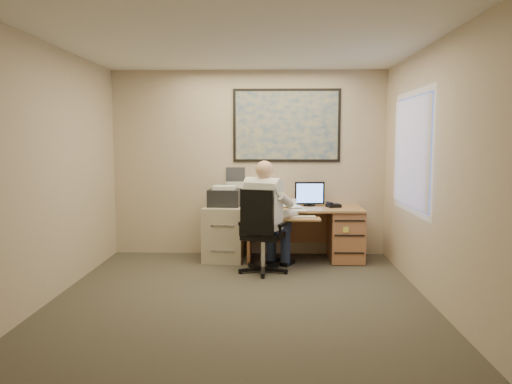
{
  "coord_description": "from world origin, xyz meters",
  "views": [
    {
      "loc": [
        0.32,
        -5.08,
        1.7
      ],
      "look_at": [
        0.14,
        1.3,
        1.02
      ],
      "focal_mm": 35.0,
      "sensor_mm": 36.0,
      "label": 1
    }
  ],
  "objects_px": {
    "desk": "(328,229)",
    "filing_cabinet": "(225,228)",
    "person": "(263,217)",
    "office_chair": "(264,249)"
  },
  "relations": [
    {
      "from": "desk",
      "to": "person",
      "type": "xyz_separation_m",
      "value": [
        -0.91,
        -0.67,
        0.28
      ]
    },
    {
      "from": "desk",
      "to": "filing_cabinet",
      "type": "height_order",
      "value": "desk"
    },
    {
      "from": "office_chair",
      "to": "person",
      "type": "xyz_separation_m",
      "value": [
        -0.02,
        0.08,
        0.4
      ]
    },
    {
      "from": "filing_cabinet",
      "to": "office_chair",
      "type": "relative_size",
      "value": 0.97
    },
    {
      "from": "desk",
      "to": "filing_cabinet",
      "type": "bearing_deg",
      "value": -178.6
    },
    {
      "from": "filing_cabinet",
      "to": "person",
      "type": "height_order",
      "value": "person"
    },
    {
      "from": "desk",
      "to": "office_chair",
      "type": "bearing_deg",
      "value": -139.89
    },
    {
      "from": "filing_cabinet",
      "to": "person",
      "type": "distance_m",
      "value": 0.88
    },
    {
      "from": "office_chair",
      "to": "person",
      "type": "height_order",
      "value": "person"
    },
    {
      "from": "desk",
      "to": "office_chair",
      "type": "distance_m",
      "value": 1.17
    }
  ]
}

